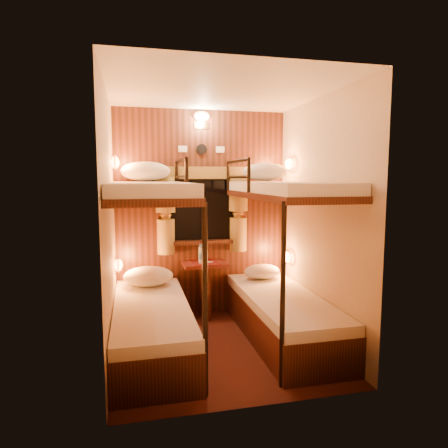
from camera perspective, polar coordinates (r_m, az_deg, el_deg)
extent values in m
plane|color=#34130E|center=(4.03, -0.47, -17.10)|extent=(2.10, 2.10, 0.00)
plane|color=silver|center=(3.77, -0.50, 18.53)|extent=(2.10, 2.10, 0.00)
plane|color=#C6B293|center=(4.74, -3.22, 1.50)|extent=(2.40, 0.00, 2.40)
plane|color=#C6B293|center=(2.71, 4.32, -2.36)|extent=(2.40, 0.00, 2.40)
plane|color=#C6B293|center=(3.63, -16.07, -0.30)|extent=(0.00, 2.40, 2.40)
plane|color=#C6B293|center=(4.05, 13.47, 0.46)|extent=(0.00, 2.40, 2.40)
cube|color=black|center=(4.73, -3.19, 1.49)|extent=(2.00, 0.03, 2.40)
cube|color=black|center=(3.95, -10.27, -14.97)|extent=(0.70, 1.90, 0.35)
cube|color=white|center=(3.87, -10.34, -11.87)|extent=(0.68, 1.88, 0.10)
cube|color=black|center=(3.68, -10.68, 3.83)|extent=(0.70, 1.90, 0.06)
cube|color=white|center=(3.68, -10.70, 5.08)|extent=(0.68, 1.88, 0.10)
cylinder|color=black|center=(2.96, -2.72, -11.04)|extent=(0.04, 0.04, 1.45)
cylinder|color=black|center=(4.58, -6.77, 6.80)|extent=(0.04, 0.04, 0.32)
cylinder|color=black|center=(3.74, -5.35, 6.87)|extent=(0.04, 0.04, 0.32)
cylinder|color=black|center=(4.16, -6.16, 9.04)|extent=(0.04, 0.85, 0.04)
cylinder|color=black|center=(4.16, -6.13, 6.70)|extent=(0.03, 0.85, 0.03)
cube|color=black|center=(4.20, 8.25, -13.58)|extent=(0.70, 1.90, 0.35)
cube|color=white|center=(4.13, 8.30, -10.65)|extent=(0.68, 1.88, 0.10)
cube|color=black|center=(3.95, 8.56, 4.06)|extent=(0.70, 1.90, 0.06)
cube|color=white|center=(3.95, 8.58, 5.21)|extent=(0.68, 1.88, 0.10)
cylinder|color=black|center=(3.11, 8.38, -10.19)|extent=(0.04, 0.04, 1.45)
cylinder|color=black|center=(4.68, 0.60, 6.84)|extent=(0.04, 0.04, 0.32)
cylinder|color=black|center=(3.86, 3.57, 6.88)|extent=(0.04, 0.04, 0.32)
cylinder|color=black|center=(4.28, 1.95, 9.00)|extent=(0.04, 0.85, 0.04)
cylinder|color=black|center=(4.27, 1.94, 6.73)|extent=(0.03, 0.85, 0.03)
cube|color=black|center=(4.70, -3.15, 2.07)|extent=(0.98, 0.02, 0.78)
cube|color=black|center=(4.69, -3.13, 2.06)|extent=(0.90, 0.01, 0.70)
cube|color=black|center=(4.70, -3.03, -2.59)|extent=(1.00, 0.12, 0.04)
cube|color=olive|center=(4.65, -3.11, 7.33)|extent=(1.10, 0.06, 0.14)
cylinder|color=olive|center=(4.59, -8.38, 4.16)|extent=(0.22, 0.22, 0.40)
cylinder|color=olive|center=(4.61, -8.33, 1.30)|extent=(0.11, 0.11, 0.12)
cylinder|color=olive|center=(4.64, -8.28, -1.78)|extent=(0.20, 0.20, 0.40)
torus|color=#C28338|center=(4.61, -8.33, 1.30)|extent=(0.14, 0.14, 0.02)
cylinder|color=olive|center=(4.74, 2.07, 4.30)|extent=(0.22, 0.22, 0.40)
cylinder|color=olive|center=(4.75, 2.06, 1.52)|extent=(0.11, 0.11, 0.12)
cylinder|color=olive|center=(4.78, 2.04, -1.46)|extent=(0.20, 0.20, 0.40)
torus|color=#C28338|center=(4.75, 2.06, 1.52)|extent=(0.14, 0.14, 0.02)
cylinder|color=black|center=(4.70, -3.21, 10.61)|extent=(0.12, 0.02, 0.12)
cube|color=silver|center=(4.67, -5.92, 10.62)|extent=(0.10, 0.01, 0.07)
cube|color=silver|center=(4.74, -0.54, 10.59)|extent=(0.10, 0.01, 0.07)
cube|color=#C28338|center=(4.72, -3.23, 13.88)|extent=(0.18, 0.01, 0.08)
ellipsoid|color=#FFCC8C|center=(4.72, -3.20, 15.12)|extent=(0.18, 0.09, 0.11)
ellipsoid|color=orange|center=(4.40, -14.86, -5.69)|extent=(0.08, 0.20, 0.13)
torus|color=#C28338|center=(4.40, -14.86, -5.69)|extent=(0.02, 0.17, 0.17)
ellipsoid|color=orange|center=(4.31, -15.28, 8.49)|extent=(0.08, 0.20, 0.13)
torus|color=#C28338|center=(4.31, -15.28, 8.49)|extent=(0.02, 0.17, 0.17)
ellipsoid|color=orange|center=(4.74, 9.11, -4.68)|extent=(0.08, 0.20, 0.13)
torus|color=#C28338|center=(4.74, 9.11, -4.68)|extent=(0.02, 0.17, 0.17)
ellipsoid|color=orange|center=(4.65, 9.35, 8.48)|extent=(0.08, 0.20, 0.13)
torus|color=#C28338|center=(4.65, 9.35, 8.48)|extent=(0.02, 0.17, 0.17)
cube|color=maroon|center=(4.63, -2.76, -5.75)|extent=(0.50, 0.34, 0.04)
cube|color=black|center=(4.71, -2.73, -9.62)|extent=(0.08, 0.30, 0.61)
cube|color=maroon|center=(4.63, -2.76, -5.49)|extent=(0.30, 0.34, 0.01)
cylinder|color=#99BFE5|center=(4.57, -3.29, -4.49)|extent=(0.06, 0.06, 0.19)
cylinder|color=#3F70BF|center=(4.57, -3.29, -4.60)|extent=(0.06, 0.06, 0.07)
cylinder|color=#3F70BF|center=(4.55, -3.30, -3.10)|extent=(0.03, 0.03, 0.03)
cylinder|color=#99BFE5|center=(4.61, -2.87, -4.36)|extent=(0.06, 0.06, 0.19)
cylinder|color=#3F70BF|center=(4.61, -2.87, -4.48)|extent=(0.06, 0.06, 0.07)
cylinder|color=#3F70BF|center=(4.59, -2.88, -2.98)|extent=(0.03, 0.03, 0.03)
cube|color=silver|center=(4.63, -2.07, -5.48)|extent=(0.09, 0.08, 0.01)
cube|color=silver|center=(4.64, -2.13, -5.44)|extent=(0.09, 0.08, 0.01)
ellipsoid|color=silver|center=(4.43, -10.76, -7.35)|extent=(0.53, 0.38, 0.21)
ellipsoid|color=silver|center=(4.69, 5.43, -6.76)|extent=(0.42, 0.30, 0.17)
ellipsoid|color=silver|center=(4.41, -11.13, 7.40)|extent=(0.53, 0.38, 0.21)
ellipsoid|color=silver|center=(4.50, 5.86, 7.42)|extent=(0.51, 0.36, 0.20)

